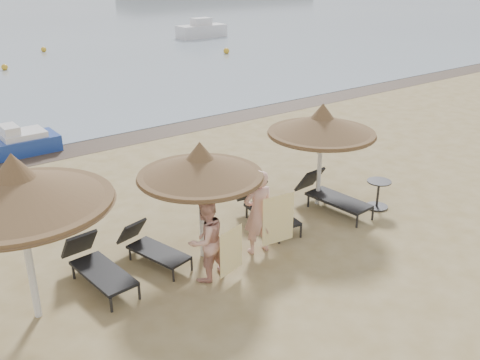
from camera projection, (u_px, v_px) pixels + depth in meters
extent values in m
plane|color=tan|center=(258.00, 263.00, 11.21)|extent=(160.00, 160.00, 0.00)
cube|color=#48392D|center=(86.00, 146.00, 18.17)|extent=(200.00, 1.60, 0.01)
cube|color=silver|center=(202.00, 31.00, 43.18)|extent=(4.00, 1.60, 1.00)
cube|color=silver|center=(201.00, 22.00, 42.90)|extent=(1.50, 1.00, 0.60)
cylinder|color=silver|center=(29.00, 261.00, 9.12)|extent=(0.13, 0.13, 2.25)
cone|color=brown|center=(17.00, 188.00, 8.60)|extent=(3.11, 3.11, 0.59)
cone|color=brown|center=(13.00, 167.00, 8.46)|extent=(0.75, 0.75, 0.48)
cylinder|color=brown|center=(19.00, 204.00, 8.71)|extent=(3.05, 3.05, 0.11)
cylinder|color=silver|center=(202.00, 216.00, 11.14)|extent=(0.11, 0.11, 1.88)
cone|color=brown|center=(200.00, 165.00, 10.70)|extent=(2.60, 2.60, 0.49)
cone|color=brown|center=(200.00, 151.00, 10.59)|extent=(0.63, 0.63, 0.40)
cylinder|color=brown|center=(201.00, 176.00, 10.79)|extent=(2.54, 2.54, 0.09)
cylinder|color=silver|center=(319.00, 169.00, 13.56)|extent=(0.11, 0.11, 1.95)
cone|color=brown|center=(322.00, 124.00, 13.10)|extent=(2.70, 2.70, 0.51)
cone|color=brown|center=(323.00, 112.00, 12.99)|extent=(0.65, 0.65, 0.42)
cylinder|color=brown|center=(321.00, 133.00, 13.20)|extent=(2.64, 2.64, 0.09)
cylinder|color=#2A2A2C|center=(111.00, 305.00, 9.59)|extent=(0.05, 0.05, 0.29)
cylinder|color=#2A2A2C|center=(139.00, 292.00, 9.96)|extent=(0.05, 0.05, 0.29)
cylinder|color=#2A2A2C|center=(74.00, 272.00, 10.60)|extent=(0.05, 0.05, 0.29)
cylinder|color=#2A2A2C|center=(100.00, 262.00, 10.97)|extent=(0.05, 0.05, 0.29)
cube|color=black|center=(103.00, 273.00, 10.25)|extent=(0.80, 1.63, 0.06)
cube|color=black|center=(79.00, 244.00, 10.78)|extent=(0.69, 0.51, 0.60)
cylinder|color=#2A2A2C|center=(173.00, 276.00, 10.52)|extent=(0.05, 0.05, 0.26)
cylinder|color=#2A2A2C|center=(192.00, 265.00, 10.89)|extent=(0.05, 0.05, 0.26)
cylinder|color=#2A2A2C|center=(130.00, 255.00, 11.27)|extent=(0.05, 0.05, 0.26)
cylinder|color=#2A2A2C|center=(149.00, 245.00, 11.64)|extent=(0.05, 0.05, 0.26)
cube|color=black|center=(158.00, 252.00, 11.05)|extent=(0.90, 1.49, 0.06)
cube|color=black|center=(132.00, 231.00, 11.44)|extent=(0.65, 0.52, 0.53)
cylinder|color=#2A2A2C|center=(279.00, 238.00, 11.92)|extent=(0.05, 0.05, 0.29)
cylinder|color=#2A2A2C|center=(301.00, 232.00, 12.18)|extent=(0.05, 0.05, 0.29)
cylinder|color=#2A2A2C|center=(247.00, 213.00, 13.10)|extent=(0.05, 0.05, 0.29)
cylinder|color=#2A2A2C|center=(267.00, 208.00, 13.37)|extent=(0.05, 0.05, 0.29)
cube|color=black|center=(272.00, 214.00, 12.62)|extent=(0.85, 1.64, 0.06)
cube|color=black|center=(252.00, 191.00, 13.27)|extent=(0.70, 0.52, 0.59)
cylinder|color=#2A2A2C|center=(357.00, 222.00, 12.62)|extent=(0.06, 0.06, 0.31)
cylinder|color=#2A2A2C|center=(373.00, 214.00, 13.00)|extent=(0.06, 0.06, 0.31)
cylinder|color=#2A2A2C|center=(308.00, 201.00, 13.69)|extent=(0.06, 0.06, 0.31)
cylinder|color=#2A2A2C|center=(324.00, 195.00, 14.07)|extent=(0.06, 0.06, 0.31)
cube|color=black|center=(338.00, 200.00, 13.31)|extent=(0.81, 1.70, 0.07)
cube|color=black|center=(310.00, 179.00, 13.88)|extent=(0.72, 0.52, 0.62)
cylinder|color=#2A2A2C|center=(377.00, 207.00, 13.71)|extent=(0.57, 0.57, 0.04)
cylinder|color=#2A2A2C|center=(378.00, 194.00, 13.58)|extent=(0.06, 0.06, 0.69)
cylinder|color=#2A2A2C|center=(379.00, 182.00, 13.45)|extent=(0.61, 0.61, 0.03)
imported|color=#E1A493|center=(206.00, 234.00, 10.31)|extent=(0.99, 0.72, 1.98)
imported|color=#E1A493|center=(258.00, 205.00, 11.25)|extent=(1.10, 0.81, 2.20)
cube|color=yellow|center=(231.00, 251.00, 10.37)|extent=(0.66, 0.20, 0.95)
cube|color=yellow|center=(278.00, 219.00, 11.38)|extent=(0.79, 0.11, 1.11)
cube|color=silver|center=(196.00, 192.00, 11.08)|extent=(0.36, 0.24, 0.43)
cube|color=black|center=(206.00, 208.00, 10.93)|extent=(0.25, 0.10, 0.35)
cube|color=navy|center=(24.00, 145.00, 17.55)|extent=(2.11, 1.26, 0.53)
cube|color=silver|center=(23.00, 135.00, 17.42)|extent=(1.35, 1.06, 0.24)
cube|color=silver|center=(10.00, 131.00, 17.12)|extent=(0.49, 0.86, 0.33)
sphere|color=gold|center=(44.00, 49.00, 36.58)|extent=(0.36, 0.36, 0.36)
sphere|color=gold|center=(226.00, 51.00, 35.88)|extent=(0.41, 0.41, 0.41)
sphere|color=gold|center=(5.00, 67.00, 30.54)|extent=(0.37, 0.37, 0.37)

